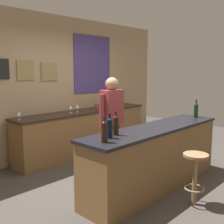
{
  "coord_description": "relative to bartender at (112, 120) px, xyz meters",
  "views": [
    {
      "loc": [
        -3.26,
        -2.64,
        1.75
      ],
      "look_at": [
        -0.03,
        0.45,
        1.05
      ],
      "focal_mm": 44.16,
      "sensor_mm": 36.0,
      "label": 1
    }
  ],
  "objects": [
    {
      "name": "wine_bottle_b",
      "position": [
        -0.82,
        -0.75,
        0.12
      ],
      "size": [
        0.07,
        0.07,
        0.31
      ],
      "color": "black",
      "rests_on": "bar_counter"
    },
    {
      "name": "side_counter",
      "position": [
        0.52,
        1.28,
        -0.48
      ],
      "size": [
        3.13,
        0.56,
        0.9
      ],
      "color": "brown",
      "rests_on": "ground_plane"
    },
    {
      "name": "ground_plane",
      "position": [
        0.12,
        -0.37,
        -0.94
      ],
      "size": [
        10.0,
        10.0,
        0.0
      ],
      "primitive_type": "plane",
      "color": "#423D38"
    },
    {
      "name": "wine_glass_c",
      "position": [
        0.3,
        1.25,
        0.07
      ],
      "size": [
        0.07,
        0.07,
        0.16
      ],
      "color": "silver",
      "rests_on": "side_counter"
    },
    {
      "name": "wine_bottle_c",
      "position": [
        -0.65,
        -0.69,
        0.12
      ],
      "size": [
        0.07,
        0.07,
        0.31
      ],
      "color": "black",
      "rests_on": "bar_counter"
    },
    {
      "name": "wine_glass_e",
      "position": [
        1.44,
        1.34,
        0.07
      ],
      "size": [
        0.07,
        0.07,
        0.16
      ],
      "color": "silver",
      "rests_on": "side_counter"
    },
    {
      "name": "wine_bottle_a",
      "position": [
        -1.0,
        -0.84,
        0.12
      ],
      "size": [
        0.07,
        0.07,
        0.31
      ],
      "color": "black",
      "rests_on": "bar_counter"
    },
    {
      "name": "bartender",
      "position": [
        0.0,
        0.0,
        0.0
      ],
      "size": [
        0.52,
        0.21,
        1.62
      ],
      "color": "#384766",
      "rests_on": "ground_plane"
    },
    {
      "name": "wine_bottle_d",
      "position": [
        1.24,
        -0.82,
        0.12
      ],
      "size": [
        0.07,
        0.07,
        0.31
      ],
      "color": "black",
      "rests_on": "bar_counter"
    },
    {
      "name": "bar_stool",
      "position": [
        0.03,
        -1.45,
        -0.48
      ],
      "size": [
        0.32,
        0.32,
        0.68
      ],
      "color": "olive",
      "rests_on": "ground_plane"
    },
    {
      "name": "back_wall",
      "position": [
        0.12,
        1.65,
        0.48
      ],
      "size": [
        6.0,
        0.09,
        2.8
      ],
      "color": "tan",
      "rests_on": "ground_plane"
    },
    {
      "name": "wine_glass_b",
      "position": [
        0.14,
        1.25,
        0.07
      ],
      "size": [
        0.07,
        0.07,
        0.16
      ],
      "color": "silver",
      "rests_on": "side_counter"
    },
    {
      "name": "coffee_mug",
      "position": [
        0.87,
        1.29,
        0.01
      ],
      "size": [
        0.13,
        0.08,
        0.09
      ],
      "color": "#B2332D",
      "rests_on": "side_counter"
    },
    {
      "name": "wine_glass_d",
      "position": [
        1.27,
        1.27,
        0.07
      ],
      "size": [
        0.07,
        0.07,
        0.16
      ],
      "color": "silver",
      "rests_on": "side_counter"
    },
    {
      "name": "wine_glass_a",
      "position": [
        -0.94,
        1.26,
        0.07
      ],
      "size": [
        0.07,
        0.07,
        0.16
      ],
      "color": "silver",
      "rests_on": "side_counter"
    },
    {
      "name": "bar_counter",
      "position": [
        0.12,
        -0.77,
        -0.47
      ],
      "size": [
        2.64,
        0.6,
        0.92
      ],
      "color": "brown",
      "rests_on": "ground_plane"
    }
  ]
}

